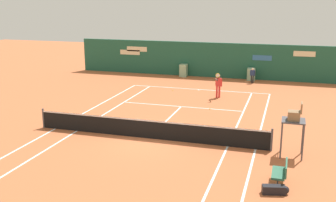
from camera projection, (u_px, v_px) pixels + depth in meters
ground_plane at (152, 135)px, 20.92m from camera, size 80.00×80.00×0.01m
tennis_net at (148, 129)px, 20.26m from camera, size 12.10×0.10×1.07m
sponsor_back_wall at (213, 61)px, 35.76m from camera, size 25.00×1.02×3.05m
umpire_chair at (294, 120)px, 17.72m from camera, size 1.00×1.00×2.47m
player_bench at (281, 171)px, 15.29m from camera, size 0.54×1.19×0.88m
equipment_bag at (276, 190)px, 14.57m from camera, size 0.97×0.49×0.32m
player_on_baseline at (218, 84)px, 28.44m from camera, size 0.49×0.85×1.86m
ball_kid_right_post at (252, 74)px, 33.40m from camera, size 0.42×0.20×1.26m
tennis_ball_near_service_line at (173, 90)px, 30.78m from camera, size 0.07×0.07×0.07m
tennis_ball_by_sideline at (210, 109)px, 25.62m from camera, size 0.07×0.07×0.07m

